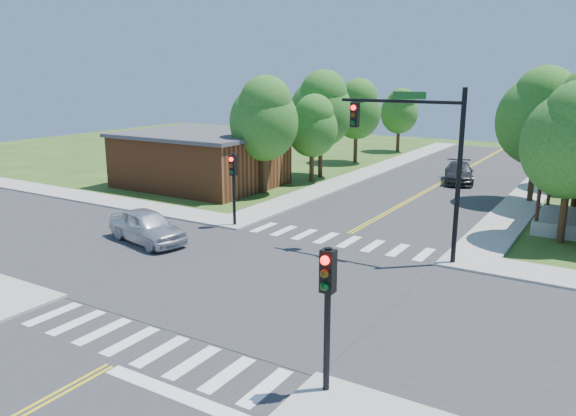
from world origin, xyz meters
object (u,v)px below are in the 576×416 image
Objects in this scene: signal_mast_ne at (419,145)px; signal_pole_nw at (233,176)px; car_silver at (147,227)px; car_dgrey at (459,173)px; signal_pole_se at (327,294)px.

signal_mast_ne reaches higher than signal_pole_nw.
signal_pole_nw is (-9.51, -0.01, -2.19)m from signal_mast_ne.
signal_pole_nw is 0.79× the size of car_silver.
car_silver is at bearing -126.50° from car_dgrey.
signal_pole_se reaches higher than car_silver.
signal_pole_se reaches higher than car_dgrey.
car_dgrey is at bearing 99.21° from signal_mast_ne.
signal_mast_ne is at bearing 0.07° from signal_pole_nw.
signal_pole_nw is at bearing -126.01° from car_dgrey.
signal_pole_se is 0.79× the size of car_silver.
signal_pole_nw is 19.25m from car_dgrey.
car_silver is (-1.80, -4.31, -1.89)m from signal_pole_nw.
signal_mast_ne is at bearing 98.56° from signal_pole_se.
car_silver is at bearing -159.09° from signal_mast_ne.
car_silver is (-13.00, 6.89, -1.89)m from signal_pole_se.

